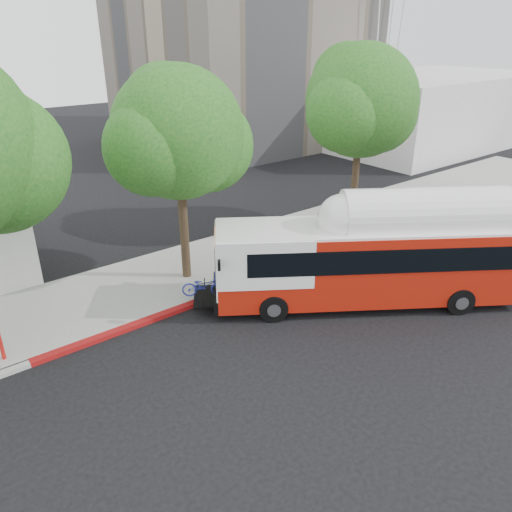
% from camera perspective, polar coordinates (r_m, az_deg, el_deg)
% --- Properties ---
extents(ground, '(120.00, 120.00, 0.00)m').
position_cam_1_polar(ground, '(17.69, 5.14, -8.70)').
color(ground, black).
rests_on(ground, ground).
extents(sidewalk, '(60.00, 5.00, 0.15)m').
position_cam_1_polar(sidewalk, '(22.18, -6.32, -1.21)').
color(sidewalk, gray).
rests_on(sidewalk, ground).
extents(curb_strip, '(60.00, 0.30, 0.15)m').
position_cam_1_polar(curb_strip, '(20.24, -2.38, -3.75)').
color(curb_strip, gray).
rests_on(curb_strip, ground).
extents(red_curb_segment, '(10.00, 0.32, 0.16)m').
position_cam_1_polar(red_curb_segment, '(18.89, -9.82, -6.36)').
color(red_curb_segment, maroon).
rests_on(red_curb_segment, ground).
extents(street_tree_mid, '(5.75, 5.00, 8.62)m').
position_cam_1_polar(street_tree_mid, '(19.66, -7.92, 13.32)').
color(street_tree_mid, '#2D2116').
rests_on(street_tree_mid, ground).
extents(street_tree_right, '(6.21, 5.40, 9.18)m').
position_cam_1_polar(street_tree_right, '(25.94, 12.50, 16.50)').
color(street_tree_right, '#2D2116').
rests_on(street_tree_right, ground).
extents(horizon_block, '(20.00, 12.00, 6.00)m').
position_cam_1_polar(horizon_block, '(48.76, 19.03, 15.53)').
color(horizon_block, silver).
rests_on(horizon_block, ground).
extents(transit_bus, '(11.35, 8.57, 3.62)m').
position_cam_1_polar(transit_bus, '(19.20, 13.00, -0.66)').
color(transit_bus, '#AA1A0B').
rests_on(transit_bus, ground).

